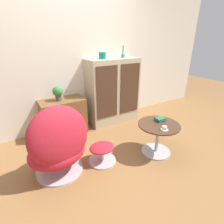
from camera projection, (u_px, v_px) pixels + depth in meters
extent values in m
plane|color=olive|center=(119.00, 163.00, 2.39)|extent=(12.00, 12.00, 0.00)
cube|color=silver|center=(74.00, 55.00, 3.00)|extent=(6.40, 0.06, 2.60)
cube|color=tan|center=(113.00, 91.00, 3.39)|extent=(0.99, 0.42, 1.23)
cube|color=#472D1E|center=(107.00, 93.00, 3.08)|extent=(0.42, 0.01, 0.94)
cube|color=#472D1E|center=(130.00, 89.00, 3.32)|extent=(0.42, 0.01, 0.94)
cube|color=brown|center=(64.00, 117.00, 3.03)|extent=(0.73, 0.41, 0.62)
cylinder|color=beige|center=(68.00, 124.00, 2.89)|extent=(0.20, 0.01, 0.20)
cylinder|color=#B7B7BC|center=(60.00, 169.00, 2.26)|extent=(0.58, 0.58, 0.02)
cylinder|color=#B7B7BC|center=(59.00, 165.00, 2.23)|extent=(0.06, 0.06, 0.10)
ellipsoid|color=#B21E2D|center=(57.00, 151.00, 2.15)|extent=(0.78, 0.68, 0.33)
ellipsoid|color=#B21E2D|center=(59.00, 136.00, 1.95)|extent=(0.75, 0.53, 0.75)
cylinder|color=#B7B7BC|center=(102.00, 160.00, 2.43)|extent=(0.37, 0.37, 0.02)
cylinder|color=#B7B7BC|center=(102.00, 155.00, 2.39)|extent=(0.04, 0.04, 0.16)
ellipsoid|color=#B21E2D|center=(102.00, 148.00, 2.34)|extent=(0.35, 0.29, 0.09)
cylinder|color=#B7B7BC|center=(156.00, 151.00, 2.62)|extent=(0.42, 0.42, 0.02)
cylinder|color=#B7B7BC|center=(157.00, 138.00, 2.53)|extent=(0.04, 0.04, 0.43)
cylinder|color=#472D1E|center=(159.00, 125.00, 2.44)|extent=(0.59, 0.59, 0.02)
cylinder|color=#147A75|center=(102.00, 56.00, 3.02)|extent=(0.13, 0.13, 0.11)
ellipsoid|color=teal|center=(123.00, 56.00, 3.24)|extent=(0.07, 0.07, 0.07)
cylinder|color=teal|center=(123.00, 50.00, 3.20)|extent=(0.02, 0.02, 0.14)
cylinder|color=#4C4C51|center=(59.00, 98.00, 2.87)|extent=(0.10, 0.10, 0.08)
sphere|color=#387A3D|center=(58.00, 91.00, 2.83)|extent=(0.17, 0.17, 0.17)
cylinder|color=white|center=(164.00, 130.00, 2.29)|extent=(0.10, 0.10, 0.01)
cylinder|color=white|center=(164.00, 128.00, 2.29)|extent=(0.06, 0.06, 0.05)
cube|color=#1E478C|center=(160.00, 120.00, 2.54)|extent=(0.14, 0.12, 0.02)
cube|color=#237038|center=(160.00, 119.00, 2.53)|extent=(0.14, 0.12, 0.03)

